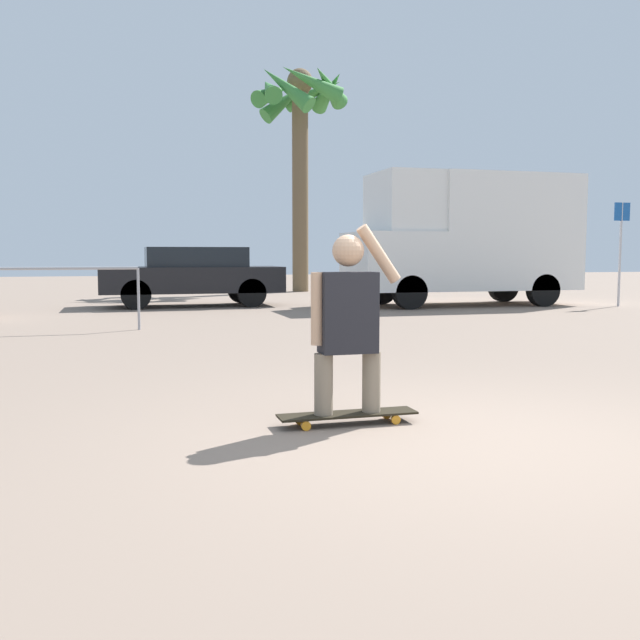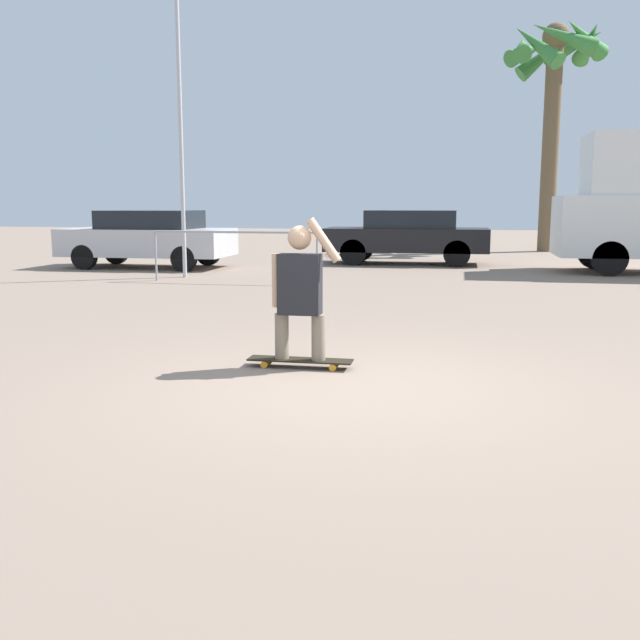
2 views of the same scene
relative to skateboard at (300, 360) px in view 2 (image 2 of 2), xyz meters
name	(u,v)px [view 2 (image 2 of 2)]	position (x,y,z in m)	size (l,w,h in m)	color
ground_plane	(347,387)	(0.59, -0.66, -0.07)	(80.00, 80.00, 0.00)	gray
skateboard	(300,360)	(0.00, 0.00, 0.00)	(1.06, 0.23, 0.09)	black
person_skateboarder	(300,286)	(0.00, 0.00, 0.76)	(0.70, 0.24, 1.42)	gray
parked_car_black	(408,235)	(0.14, 12.79, 0.71)	(4.39, 1.75, 1.46)	black
parked_car_silver	(148,237)	(-6.35, 10.41, 0.70)	(4.27, 1.94, 1.46)	black
palm_tree_near_van	(554,70)	(4.45, 18.94, 5.96)	(3.45, 3.43, 7.58)	brown
flagpole	(181,88)	(-4.46, 8.23, 4.01)	(0.91, 0.12, 7.40)	#B7B7BC
plaza_railing_segment	(234,240)	(-3.07, 7.42, 0.81)	(3.56, 0.05, 1.08)	#99999E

